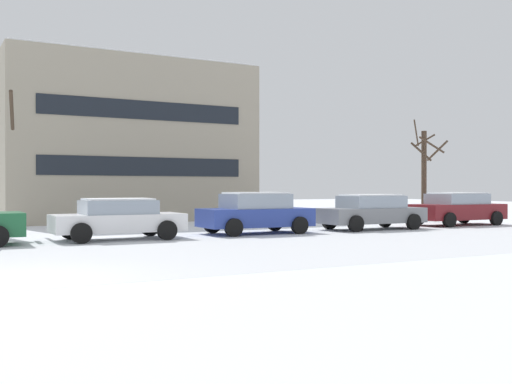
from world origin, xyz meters
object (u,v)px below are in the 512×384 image
(parked_car_blue, at_px, (256,213))
(parked_car_gray, at_px, (371,211))
(parked_car_white, at_px, (118,218))
(parked_car_maroon, at_px, (457,208))

(parked_car_blue, height_order, parked_car_gray, parked_car_blue)
(parked_car_white, bearing_deg, parked_car_blue, 1.29)
(parked_car_white, distance_m, parked_car_blue, 5.19)
(parked_car_gray, xyz_separation_m, parked_car_maroon, (5.19, 0.31, 0.03))
(parked_car_maroon, bearing_deg, parked_car_blue, -179.99)
(parked_car_gray, relative_size, parked_car_maroon, 1.01)
(parked_car_blue, bearing_deg, parked_car_maroon, 0.01)
(parked_car_white, bearing_deg, parked_car_gray, -1.08)
(parked_car_gray, height_order, parked_car_maroon, parked_car_maroon)
(parked_car_white, distance_m, parked_car_maroon, 15.56)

